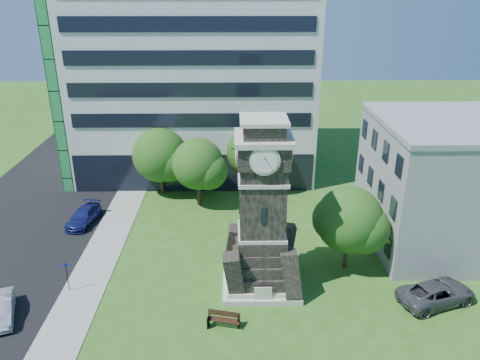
{
  "coord_description": "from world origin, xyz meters",
  "views": [
    {
      "loc": [
        1.09,
        -26.26,
        19.79
      ],
      "look_at": [
        1.57,
        6.17,
        6.31
      ],
      "focal_mm": 35.0,
      "sensor_mm": 36.0,
      "label": 1
    }
  ],
  "objects_px": {
    "car_street_mid": "(1,309)",
    "park_bench": "(224,319)",
    "clock_tower": "(262,218)",
    "street_sign": "(67,274)",
    "car_east_lot": "(436,293)",
    "car_street_north": "(84,216)"
  },
  "relations": [
    {
      "from": "car_street_north",
      "to": "car_east_lot",
      "type": "bearing_deg",
      "value": -15.25
    },
    {
      "from": "clock_tower",
      "to": "car_street_north",
      "type": "height_order",
      "value": "clock_tower"
    },
    {
      "from": "car_street_mid",
      "to": "street_sign",
      "type": "bearing_deg",
      "value": 19.49
    },
    {
      "from": "car_street_north",
      "to": "street_sign",
      "type": "bearing_deg",
      "value": -70.85
    },
    {
      "from": "clock_tower",
      "to": "street_sign",
      "type": "relative_size",
      "value": 5.37
    },
    {
      "from": "car_east_lot",
      "to": "park_bench",
      "type": "height_order",
      "value": "car_east_lot"
    },
    {
      "from": "car_street_north",
      "to": "car_east_lot",
      "type": "distance_m",
      "value": 29.57
    },
    {
      "from": "clock_tower",
      "to": "street_sign",
      "type": "xyz_separation_m",
      "value": [
        -13.47,
        -0.76,
        -3.85
      ]
    },
    {
      "from": "car_street_mid",
      "to": "street_sign",
      "type": "distance_m",
      "value": 4.48
    },
    {
      "from": "clock_tower",
      "to": "car_street_mid",
      "type": "xyz_separation_m",
      "value": [
        -16.85,
        -3.59,
        -4.61
      ]
    },
    {
      "from": "car_east_lot",
      "to": "clock_tower",
      "type": "bearing_deg",
      "value": 58.9
    },
    {
      "from": "clock_tower",
      "to": "park_bench",
      "type": "bearing_deg",
      "value": -119.4
    },
    {
      "from": "car_street_mid",
      "to": "car_east_lot",
      "type": "distance_m",
      "value": 28.56
    },
    {
      "from": "clock_tower",
      "to": "street_sign",
      "type": "distance_m",
      "value": 14.03
    },
    {
      "from": "car_street_north",
      "to": "park_bench",
      "type": "distance_m",
      "value": 19.0
    },
    {
      "from": "clock_tower",
      "to": "car_east_lot",
      "type": "distance_m",
      "value": 12.76
    },
    {
      "from": "car_street_mid",
      "to": "street_sign",
      "type": "relative_size",
      "value": 1.8
    },
    {
      "from": "clock_tower",
      "to": "park_bench",
      "type": "relative_size",
      "value": 6.05
    },
    {
      "from": "car_street_mid",
      "to": "park_bench",
      "type": "relative_size",
      "value": 2.03
    },
    {
      "from": "clock_tower",
      "to": "street_sign",
      "type": "height_order",
      "value": "clock_tower"
    },
    {
      "from": "car_east_lot",
      "to": "street_sign",
      "type": "height_order",
      "value": "street_sign"
    },
    {
      "from": "car_east_lot",
      "to": "street_sign",
      "type": "distance_m",
      "value": 25.21
    }
  ]
}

